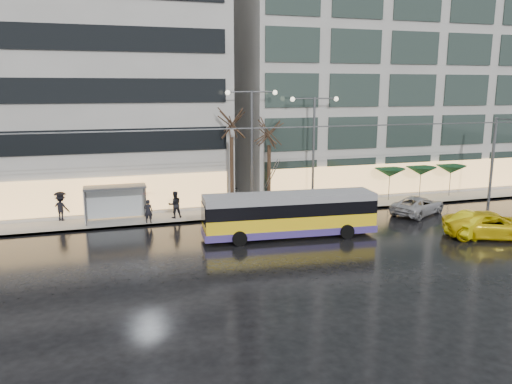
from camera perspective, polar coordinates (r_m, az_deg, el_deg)
name	(u,v)px	position (r m, az deg, el deg)	size (l,w,h in m)	color
ground	(272,260)	(27.80, 1.89, -7.80)	(140.00, 140.00, 0.00)	black
sidewalk	(241,202)	(41.22, -1.74, -1.18)	(80.00, 10.00, 0.15)	gray
kerb	(259,217)	(36.60, 0.30, -2.84)	(80.00, 0.10, 0.15)	slate
building_right	(396,53)	(51.80, 15.73, 15.05)	(32.00, 14.00, 25.00)	#9E9B97
trolleybus	(290,216)	(31.69, 3.86, -2.75)	(11.12, 4.65, 5.09)	yellow
catenary	(250,163)	(34.44, -0.74, 3.33)	(42.24, 5.12, 7.00)	#595B60
bus_shelter	(110,196)	(36.22, -16.39, -0.41)	(4.20, 1.60, 2.51)	#595B60
street_lamp_near	(252,134)	(37.24, -0.49, 6.66)	(3.96, 0.36, 9.03)	#595B60
street_lamp_far	(314,136)	(38.97, 6.62, 6.40)	(3.96, 0.36, 8.53)	#595B60
tree_a	(231,119)	(36.96, -2.84, 8.31)	(3.20, 3.20, 8.40)	black
tree_b	(269,127)	(38.04, 1.52, 7.38)	(3.20, 3.20, 7.70)	black
parasol_a	(390,173)	(42.81, 15.05, 2.15)	(2.50, 2.50, 2.65)	#595B60
parasol_b	(421,171)	(44.46, 18.34, 2.30)	(2.50, 2.50, 2.65)	#595B60
parasol_c	(451,169)	(46.24, 21.38, 2.43)	(2.50, 2.50, 2.65)	#595B60
taxi_b	(478,223)	(35.27, 24.03, -3.25)	(1.67, 4.78, 1.58)	#D3C00B
taxi_c	(492,225)	(35.01, 25.41, -3.43)	(2.71, 5.87, 1.63)	yellow
sedan_silver	(418,205)	(39.39, 18.03, -1.46)	(2.28, 4.95, 1.38)	#A4A4A8
pedestrian_a	(148,202)	(35.14, -12.25, -1.17)	(1.23, 1.25, 2.19)	black
pedestrian_b	(175,205)	(36.27, -9.26, -1.43)	(1.01, 0.82, 1.95)	black
pedestrian_c	(61,205)	(37.63, -21.42, -1.38)	(1.40, 1.19, 2.11)	black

